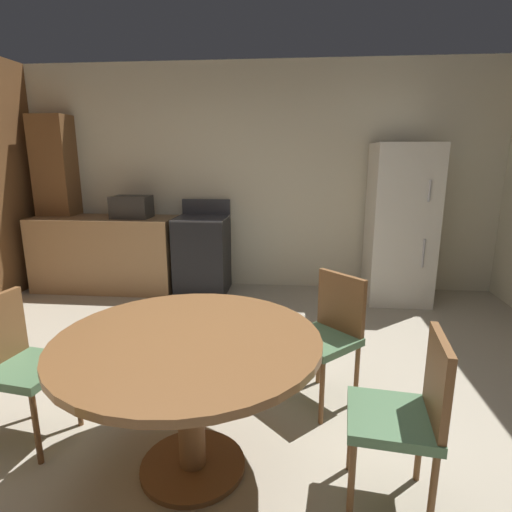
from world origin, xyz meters
name	(u,v)px	position (x,y,z in m)	size (l,w,h in m)	color
ground_plane	(212,436)	(0.00, 0.00, 0.00)	(14.00, 14.00, 0.00)	#A89E89
wall_back	(259,178)	(0.00, 3.06, 1.35)	(6.03, 0.12, 2.70)	beige
kitchen_counter	(106,254)	(-1.85, 2.66, 0.45)	(1.72, 0.60, 0.90)	#9E754C
pantry_column	(59,203)	(-2.50, 2.84, 1.05)	(0.44, 0.36, 2.10)	brown
oven_range	(203,254)	(-0.64, 2.66, 0.47)	(0.60, 0.60, 1.10)	black
refrigerator	(400,224)	(1.63, 2.61, 0.88)	(0.68, 0.68, 1.76)	silver
microwave	(132,207)	(-1.48, 2.66, 1.03)	(0.44, 0.32, 0.26)	#2D2B28
dining_table	(189,364)	(-0.05, -0.27, 0.61)	(1.33, 1.33, 0.76)	brown
chair_east	(408,410)	(1.00, -0.39, 0.50)	(0.44, 0.44, 0.87)	brown
chair_west	(17,360)	(-1.09, -0.11, 0.50)	(0.46, 0.46, 0.87)	brown
chair_northeast	(329,330)	(0.70, 0.48, 0.50)	(0.57, 0.57, 0.87)	brown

